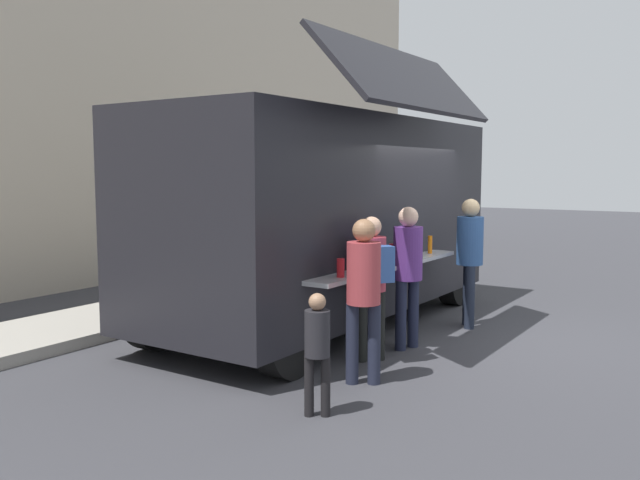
{
  "coord_description": "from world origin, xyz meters",
  "views": [
    {
      "loc": [
        -8.44,
        -2.97,
        2.18
      ],
      "look_at": [
        -1.37,
        1.58,
        1.3
      ],
      "focal_mm": 37.08,
      "sensor_mm": 36.0,
      "label": 1
    }
  ],
  "objects_px": {
    "food_truck_main": "(328,213)",
    "customer_front_ordering": "(408,265)",
    "customer_mid_with_backpack": "(372,274)",
    "child_near_queue": "(317,343)",
    "trash_bin": "(330,253)",
    "customer_extra_browsing": "(470,251)",
    "customer_rear_waiting": "(364,286)"
  },
  "relations": [
    {
      "from": "customer_extra_browsing",
      "to": "trash_bin",
      "type": "bearing_deg",
      "value": -61.6
    },
    {
      "from": "customer_mid_with_backpack",
      "to": "child_near_queue",
      "type": "distance_m",
      "value": 1.85
    },
    {
      "from": "trash_bin",
      "to": "customer_mid_with_backpack",
      "type": "bearing_deg",
      "value": -143.74
    },
    {
      "from": "customer_mid_with_backpack",
      "to": "food_truck_main",
      "type": "bearing_deg",
      "value": -3.62
    },
    {
      "from": "food_truck_main",
      "to": "customer_front_ordering",
      "type": "bearing_deg",
      "value": -110.64
    },
    {
      "from": "trash_bin",
      "to": "child_near_queue",
      "type": "distance_m",
      "value": 8.02
    },
    {
      "from": "customer_extra_browsing",
      "to": "child_near_queue",
      "type": "distance_m",
      "value": 4.03
    },
    {
      "from": "customer_mid_with_backpack",
      "to": "customer_rear_waiting",
      "type": "relative_size",
      "value": 0.98
    },
    {
      "from": "trash_bin",
      "to": "child_near_queue",
      "type": "relative_size",
      "value": 0.82
    },
    {
      "from": "customer_mid_with_backpack",
      "to": "child_near_queue",
      "type": "xyz_separation_m",
      "value": [
        -1.77,
        -0.4,
        -0.36
      ]
    },
    {
      "from": "customer_mid_with_backpack",
      "to": "customer_rear_waiting",
      "type": "height_order",
      "value": "customer_rear_waiting"
    },
    {
      "from": "customer_extra_browsing",
      "to": "child_near_queue",
      "type": "height_order",
      "value": "customer_extra_browsing"
    },
    {
      "from": "food_truck_main",
      "to": "customer_mid_with_backpack",
      "type": "distance_m",
      "value": 2.02
    },
    {
      "from": "food_truck_main",
      "to": "customer_mid_with_backpack",
      "type": "relative_size",
      "value": 3.63
    },
    {
      "from": "food_truck_main",
      "to": "child_near_queue",
      "type": "xyz_separation_m",
      "value": [
        -3.09,
        -1.82,
        -0.92
      ]
    },
    {
      "from": "food_truck_main",
      "to": "customer_front_ordering",
      "type": "relative_size",
      "value": 3.46
    },
    {
      "from": "customer_front_ordering",
      "to": "food_truck_main",
      "type": "bearing_deg",
      "value": -5.81
    },
    {
      "from": "customer_front_ordering",
      "to": "customer_mid_with_backpack",
      "type": "bearing_deg",
      "value": 97.97
    },
    {
      "from": "food_truck_main",
      "to": "customer_front_ordering",
      "type": "distance_m",
      "value": 1.72
    },
    {
      "from": "customer_rear_waiting",
      "to": "child_near_queue",
      "type": "height_order",
      "value": "customer_rear_waiting"
    },
    {
      "from": "customer_front_ordering",
      "to": "child_near_queue",
      "type": "distance_m",
      "value": 2.54
    },
    {
      "from": "customer_front_ordering",
      "to": "customer_extra_browsing",
      "type": "relative_size",
      "value": 0.97
    },
    {
      "from": "trash_bin",
      "to": "child_near_queue",
      "type": "height_order",
      "value": "child_near_queue"
    },
    {
      "from": "child_near_queue",
      "to": "customer_mid_with_backpack",
      "type": "bearing_deg",
      "value": -18.05
    },
    {
      "from": "customer_rear_waiting",
      "to": "trash_bin",
      "type": "bearing_deg",
      "value": 4.53
    },
    {
      "from": "customer_mid_with_backpack",
      "to": "customer_extra_browsing",
      "type": "xyz_separation_m",
      "value": [
        2.24,
        -0.33,
        0.05
      ]
    },
    {
      "from": "customer_front_ordering",
      "to": "customer_rear_waiting",
      "type": "distance_m",
      "value": 1.49
    },
    {
      "from": "customer_mid_with_backpack",
      "to": "customer_extra_browsing",
      "type": "bearing_deg",
      "value": -59.06
    },
    {
      "from": "customer_front_ordering",
      "to": "customer_extra_browsing",
      "type": "bearing_deg",
      "value": -83.14
    },
    {
      "from": "child_near_queue",
      "to": "food_truck_main",
      "type": "bearing_deg",
      "value": -0.33
    },
    {
      "from": "child_near_queue",
      "to": "trash_bin",
      "type": "bearing_deg",
      "value": 0.24
    },
    {
      "from": "customer_mid_with_backpack",
      "to": "child_near_queue",
      "type": "bearing_deg",
      "value": 142.14
    }
  ]
}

